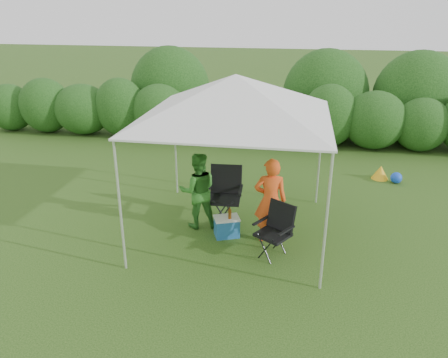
% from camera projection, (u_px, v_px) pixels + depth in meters
% --- Properties ---
extents(ground, '(70.00, 70.00, 0.00)m').
position_uv_depth(ground, '(230.00, 244.00, 7.56)').
color(ground, '#375C1D').
extents(hedge, '(17.86, 1.53, 1.80)m').
position_uv_depth(hedge, '(267.00, 116.00, 12.71)').
color(hedge, '#25541A').
rests_on(hedge, ground).
extents(canopy, '(3.10, 3.10, 2.83)m').
position_uv_depth(canopy, '(236.00, 97.00, 7.09)').
color(canopy, silver).
rests_on(canopy, ground).
extents(chair_right, '(0.70, 0.68, 0.89)m').
position_uv_depth(chair_right, '(276.00, 227.00, 7.09)').
color(chair_right, black).
rests_on(chair_right, ground).
extents(chair_left, '(0.68, 0.62, 1.05)m').
position_uv_depth(chair_left, '(225.00, 190.00, 8.23)').
color(chair_left, black).
rests_on(chair_left, ground).
extents(man, '(0.59, 0.42, 1.52)m').
position_uv_depth(man, '(270.00, 201.00, 7.41)').
color(man, '#FF531C').
rests_on(man, ground).
extents(woman, '(0.83, 0.73, 1.43)m').
position_uv_depth(woman, '(198.00, 191.00, 7.93)').
color(woman, '#327927').
rests_on(woman, ground).
extents(cooler, '(0.52, 0.46, 0.37)m').
position_uv_depth(cooler, '(227.00, 226.00, 7.77)').
color(cooler, '#22609F').
rests_on(cooler, ground).
extents(bottle, '(0.06, 0.06, 0.22)m').
position_uv_depth(bottle, '(230.00, 213.00, 7.61)').
color(bottle, '#592D0C').
rests_on(bottle, cooler).
extents(lawn_toy, '(0.65, 0.54, 0.32)m').
position_uv_depth(lawn_toy, '(384.00, 174.00, 10.25)').
color(lawn_toy, yellow).
rests_on(lawn_toy, ground).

